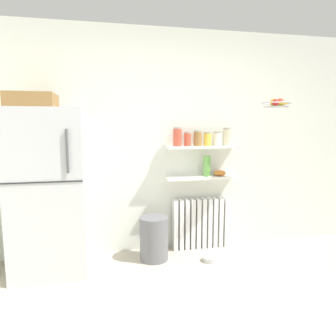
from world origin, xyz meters
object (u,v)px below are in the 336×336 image
(refrigerator, at_px, (49,189))
(shelf_bowl, at_px, (220,173))
(storage_jar_0, at_px, (177,137))
(storage_jar_3, at_px, (208,139))
(pet_food_bowl, at_px, (210,259))
(vase, at_px, (207,166))
(storage_jar_4, at_px, (217,139))
(trash_bin, at_px, (154,238))
(hanging_fruit_basket, at_px, (277,103))
(storage_jar_5, at_px, (227,137))
(storage_jar_2, at_px, (198,138))
(storage_jar_1, at_px, (188,139))
(radiator, at_px, (201,223))

(refrigerator, bearing_deg, shelf_bowl, 6.49)
(storage_jar_0, relative_size, storage_jar_3, 1.35)
(pet_food_bowl, bearing_deg, vase, 79.37)
(refrigerator, distance_m, storage_jar_4, 1.95)
(storage_jar_4, xyz_separation_m, trash_bin, (-0.80, -0.19, -1.10))
(storage_jar_3, xyz_separation_m, pet_food_bowl, (-0.07, -0.37, -1.31))
(refrigerator, relative_size, shelf_bowl, 12.09)
(trash_bin, bearing_deg, hanging_fruit_basket, -7.76)
(refrigerator, relative_size, storage_jar_5, 8.54)
(trash_bin, bearing_deg, storage_jar_4, 13.67)
(storage_jar_5, bearing_deg, vase, -180.00)
(storage_jar_2, height_order, pet_food_bowl, storage_jar_2)
(storage_jar_1, distance_m, storage_jar_4, 0.37)
(pet_food_bowl, bearing_deg, storage_jar_1, 115.11)
(hanging_fruit_basket, bearing_deg, vase, 150.11)
(radiator, height_order, storage_jar_4, storage_jar_4)
(refrigerator, distance_m, vase, 1.78)
(pet_food_bowl, distance_m, hanging_fruit_basket, 1.86)
(storage_jar_3, distance_m, shelf_bowl, 0.44)
(vase, bearing_deg, storage_jar_2, -180.00)
(storage_jar_5, height_order, vase, storage_jar_5)
(vase, bearing_deg, shelf_bowl, 0.00)
(radiator, distance_m, hanging_fruit_basket, 1.64)
(storage_jar_5, relative_size, trash_bin, 0.43)
(storage_jar_0, relative_size, hanging_fruit_basket, 0.68)
(vase, bearing_deg, storage_jar_0, 180.00)
(storage_jar_2, height_order, hanging_fruit_basket, hanging_fruit_basket)
(storage_jar_0, relative_size, storage_jar_4, 1.31)
(pet_food_bowl, bearing_deg, storage_jar_0, 128.73)
(storage_jar_5, height_order, trash_bin, storage_jar_5)
(hanging_fruit_basket, bearing_deg, storage_jar_2, 154.05)
(trash_bin, bearing_deg, refrigerator, -178.75)
(storage_jar_3, xyz_separation_m, storage_jar_4, (0.12, 0.00, 0.00))
(vase, distance_m, trash_bin, 1.05)
(storage_jar_1, height_order, vase, storage_jar_1)
(storage_jar_5, height_order, pet_food_bowl, storage_jar_5)
(trash_bin, bearing_deg, shelf_bowl, 13.06)
(radiator, relative_size, storage_jar_5, 3.27)
(refrigerator, bearing_deg, storage_jar_2, 7.59)
(refrigerator, distance_m, storage_jar_5, 2.08)
(refrigerator, xyz_separation_m, shelf_bowl, (1.92, 0.22, 0.07))
(storage_jar_2, distance_m, shelf_bowl, 0.51)
(shelf_bowl, bearing_deg, storage_jar_5, 0.00)
(radiator, relative_size, storage_jar_0, 3.15)
(storage_jar_2, bearing_deg, storage_jar_4, 0.00)
(storage_jar_5, distance_m, pet_food_bowl, 1.42)
(storage_jar_1, height_order, hanging_fruit_basket, hanging_fruit_basket)
(hanging_fruit_basket, bearing_deg, storage_jar_0, 159.71)
(refrigerator, bearing_deg, trash_bin, 1.25)
(storage_jar_0, height_order, storage_jar_1, storage_jar_0)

